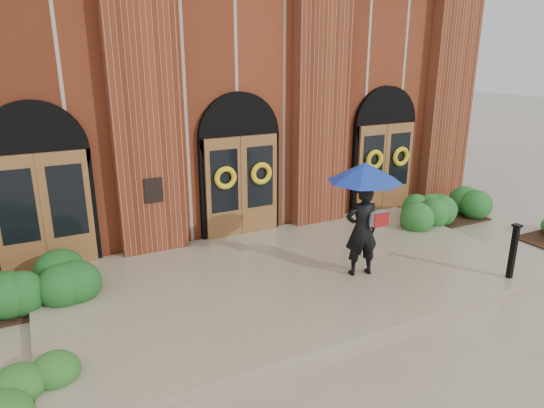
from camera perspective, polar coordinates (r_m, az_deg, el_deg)
ground at (r=10.30m, az=2.75°, el=-9.04°), size 90.00×90.00×0.00m
landing at (r=10.38m, az=2.34°, el=-8.34°), size 10.00×5.30×0.15m
church_building at (r=17.42m, az=-11.98°, el=13.52°), size 16.20×12.53×7.00m
man_with_umbrella at (r=9.84m, az=10.74°, el=0.78°), size 1.79×1.79×2.38m
metal_post at (r=11.00m, az=26.51°, el=-4.88°), size 0.16×0.16×1.16m
hedge_wall_left at (r=10.34m, az=-28.05°, el=-8.72°), size 3.06×1.22×0.79m
hedge_wall_right at (r=14.29m, az=18.04°, el=-0.48°), size 3.12×1.25×0.80m
hedge_front_left at (r=7.82m, az=-27.37°, el=-18.61°), size 1.36×1.16×0.48m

